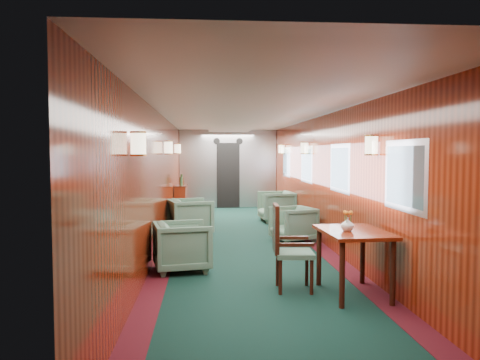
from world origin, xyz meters
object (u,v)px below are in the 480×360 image
Objects in this scene: side_chair at (286,244)px; armchair_right_far at (276,206)px; dining_table at (354,241)px; armchair_right_near at (293,224)px; armchair_left_far at (190,217)px; armchair_left_near at (182,246)px; credenza at (181,201)px.

armchair_right_far is (0.76, 5.74, -0.20)m from side_chair.
side_chair reaches higher than dining_table.
side_chair is 3.19m from armchair_right_near.
armchair_left_far is 2.73m from armchair_right_far.
dining_table reaches higher than armchair_right_far.
armchair_right_near is (2.01, 2.06, -0.02)m from armchair_left_near.
credenza is at bearing -8.74° from armchair_left_far.
credenza reaches higher than armchair_right_near.
credenza is 1.36× the size of armchair_left_far.
armchair_left_near is (0.30, -5.49, -0.09)m from credenza.
armchair_left_far is (-2.08, 4.20, -0.27)m from dining_table.
side_chair is at bearing -12.87° from armchair_right_far.
armchair_right_near is 2.63m from armchair_right_far.
armchair_right_far is (0.08, 2.63, 0.04)m from armchair_right_near.
armchair_right_near is at bearing -128.85° from armchair_left_far.
credenza is 1.45× the size of armchair_left_near.
credenza is 2.61m from armchair_left_far.
credenza is 5.50m from armchair_left_near.
armchair_left_far is 1.01× the size of armchair_right_far.
credenza reaches higher than armchair_left_near.
armchair_left_near is 2.90m from armchair_left_far.
side_chair is 5.80m from armchair_right_far.
armchair_left_far is at bearing -130.45° from armchair_right_near.
credenza reaches higher than armchair_right_far.
armchair_left_far is at bearing -11.57° from armchair_left_near.
armchair_right_near is at bearing -55.44° from armchair_left_near.
dining_table is at bearing -132.98° from armchair_left_near.
side_chair is 0.94× the size of credenza.
armchair_right_near is (2.31, -3.43, -0.11)m from credenza.
side_chair is 4.16m from armchair_left_far.
side_chair is at bearing -139.60° from armchair_left_near.
armchair_left_near is (-2.10, 1.30, -0.30)m from dining_table.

